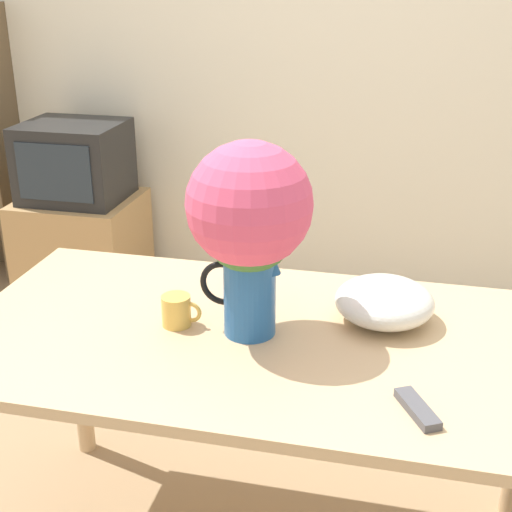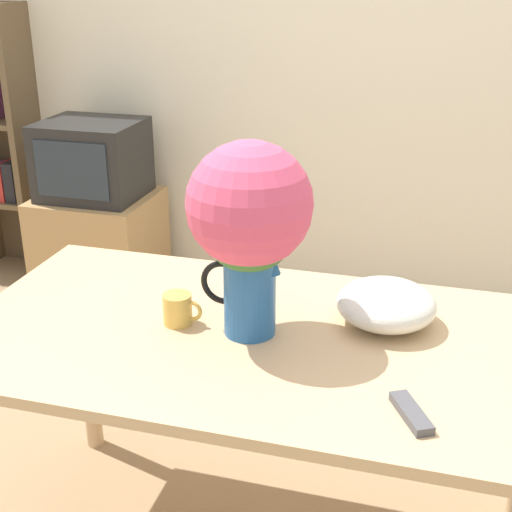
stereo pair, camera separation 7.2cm
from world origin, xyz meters
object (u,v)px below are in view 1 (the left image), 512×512
white_bowl (384,302)px  tv_set (74,161)px  coffee_mug (177,311)px  flower_vase (249,219)px

white_bowl → tv_set: 2.09m
coffee_mug → flower_vase: bearing=1.8°
coffee_mug → tv_set: (-1.05, 1.52, -0.06)m
coffee_mug → tv_set: bearing=124.8°
flower_vase → tv_set: bearing=129.5°
flower_vase → coffee_mug: 0.33m
coffee_mug → white_bowl: 0.55m
flower_vase → white_bowl: size_ratio=1.92×
tv_set → coffee_mug: bearing=-55.2°
flower_vase → coffee_mug: flower_vase is taller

